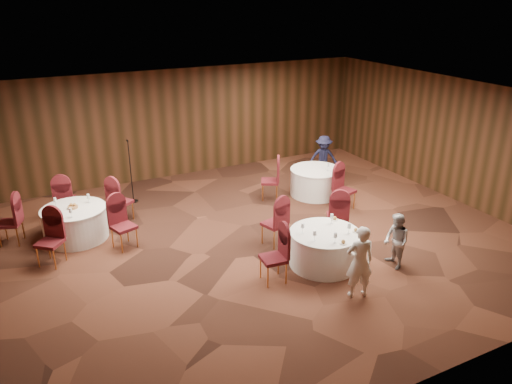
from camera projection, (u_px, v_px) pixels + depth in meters
name	position (u px, v px, depth m)	size (l,w,h in m)	color
ground	(252.00, 242.00, 11.26)	(12.00, 12.00, 0.00)	black
room_shell	(252.00, 159.00, 10.53)	(12.00, 12.00, 12.00)	silver
table_main	(324.00, 248.00, 10.19)	(1.44, 1.44, 0.74)	silver
table_left	(75.00, 223.00, 11.29)	(1.44, 1.44, 0.74)	silver
table_right	(316.00, 182.00, 13.74)	(1.40, 1.40, 0.74)	silver
chairs_main	(297.00, 231.00, 10.63)	(2.88, 1.94, 1.00)	#43100D
chairs_left	(75.00, 217.00, 11.27)	(3.16, 2.91, 1.00)	#43100D
chairs_right	(306.00, 186.00, 13.11)	(2.05, 2.16, 1.00)	#43100D
tabletop_main	(335.00, 228.00, 9.98)	(1.10, 1.11, 0.22)	silver
tabletop_left	(72.00, 205.00, 11.12)	(0.78, 0.84, 0.22)	silver
tabletop_right	(328.00, 165.00, 13.43)	(0.08, 0.08, 0.22)	silver
mic_stand	(132.00, 184.00, 13.22)	(0.24, 0.24, 1.71)	black
woman_a	(360.00, 262.00, 9.01)	(0.52, 0.34, 1.42)	white
woman_b	(396.00, 241.00, 10.04)	(0.56, 0.44, 1.16)	#AEADB2
man_c	(323.00, 158.00, 14.72)	(0.87, 0.50, 1.35)	black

